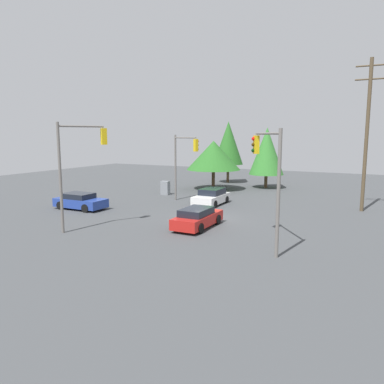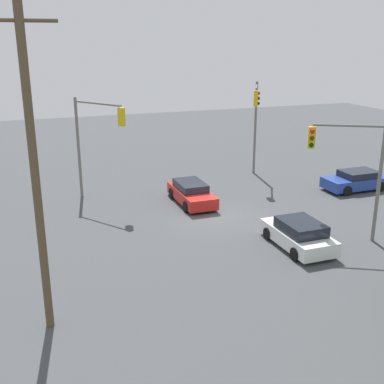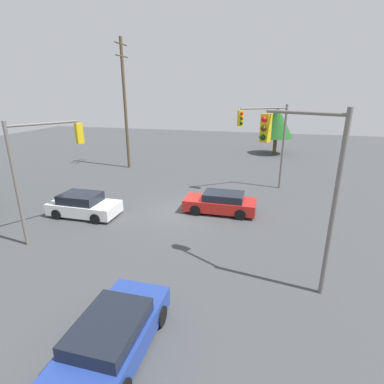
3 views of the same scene
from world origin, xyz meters
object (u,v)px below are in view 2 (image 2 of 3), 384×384
object	(u,v)px
sedan_blue	(356,180)
traffic_signal_cross	(352,160)
sedan_red	(191,193)
traffic_signal_main	(95,132)
traffic_signal_aux	(256,115)
sedan_white	(299,234)

from	to	relation	value
sedan_blue	traffic_signal_cross	world-z (taller)	traffic_signal_cross
sedan_red	traffic_signal_main	xyz separation A→B (m)	(5.32, -2.42, 3.72)
sedan_red	traffic_signal_aux	distance (m)	8.50
sedan_white	sedan_red	bearing A→B (deg)	107.85
traffic_signal_cross	traffic_signal_aux	bearing A→B (deg)	-65.59
traffic_signal_main	traffic_signal_cross	xyz separation A→B (m)	(-10.65, 10.40, -0.23)
sedan_blue	traffic_signal_aux	bearing A→B (deg)	43.66
sedan_red	traffic_signal_main	size ratio (longest dim) A/B	0.69
sedan_blue	sedan_red	bearing A→B (deg)	83.87
traffic_signal_aux	sedan_red	bearing A→B (deg)	-29.10
traffic_signal_cross	traffic_signal_aux	distance (m)	12.07
sedan_red	traffic_signal_cross	distance (m)	10.22
traffic_signal_aux	traffic_signal_cross	bearing A→B (deg)	23.67
sedan_red	sedan_blue	xyz separation A→B (m)	(-11.38, 1.22, -0.00)
sedan_blue	traffic_signal_cross	xyz separation A→B (m)	(6.05, 6.77, 3.49)
sedan_red	traffic_signal_aux	world-z (taller)	traffic_signal_aux
traffic_signal_main	traffic_signal_cross	bearing A→B (deg)	10.98
traffic_signal_main	traffic_signal_aux	world-z (taller)	traffic_signal_aux
traffic_signal_cross	traffic_signal_aux	xyz separation A→B (m)	(-1.04, -12.01, 0.45)
sedan_red	sedan_white	world-z (taller)	sedan_white
sedan_white	traffic_signal_aux	size ratio (longest dim) A/B	0.61
sedan_white	traffic_signal_cross	xyz separation A→B (m)	(-2.74, -0.05, 3.47)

